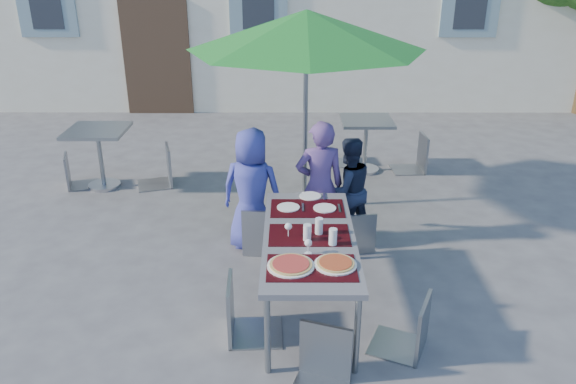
{
  "coord_description": "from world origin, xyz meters",
  "views": [
    {
      "loc": [
        0.58,
        -3.61,
        3.04
      ],
      "look_at": [
        0.57,
        1.63,
        0.77
      ],
      "focal_mm": 35.0,
      "sensor_mm": 36.0,
      "label": 1
    }
  ],
  "objects_px": {
    "pizza_near_right": "(336,264)",
    "chair_0": "(264,202)",
    "pizza_near_left": "(291,265)",
    "dining_table": "(309,241)",
    "cafe_table_0": "(99,145)",
    "bg_chair_l_0": "(72,152)",
    "bg_chair_r_0": "(159,142)",
    "bg_chair_l_1": "(327,129)",
    "chair_5": "(323,327)",
    "chair_2": "(357,207)",
    "bg_chair_r_1": "(418,131)",
    "child_1": "(320,186)",
    "chair_3": "(242,275)",
    "cafe_table_1": "(366,135)",
    "child_0": "(252,190)",
    "child_2": "(348,190)",
    "chair_1": "(291,206)",
    "patio_umbrella": "(306,31)",
    "chair_4": "(414,293)"
  },
  "relations": [
    {
      "from": "pizza_near_right",
      "to": "chair_2",
      "type": "xyz_separation_m",
      "value": [
        0.36,
        1.59,
        -0.25
      ]
    },
    {
      "from": "child_0",
      "to": "child_1",
      "type": "height_order",
      "value": "child_1"
    },
    {
      "from": "bg_chair_r_0",
      "to": "child_2",
      "type": "bearing_deg",
      "value": -33.47
    },
    {
      "from": "pizza_near_right",
      "to": "chair_0",
      "type": "relative_size",
      "value": 0.33
    },
    {
      "from": "pizza_near_right",
      "to": "child_2",
      "type": "xyz_separation_m",
      "value": [
        0.28,
        1.87,
        -0.17
      ]
    },
    {
      "from": "pizza_near_right",
      "to": "child_2",
      "type": "height_order",
      "value": "child_2"
    },
    {
      "from": "chair_1",
      "to": "bg_chair_r_1",
      "type": "relative_size",
      "value": 0.82
    },
    {
      "from": "child_2",
      "to": "chair_2",
      "type": "xyz_separation_m",
      "value": [
        0.07,
        -0.28,
        -0.08
      ]
    },
    {
      "from": "chair_0",
      "to": "cafe_table_1",
      "type": "xyz_separation_m",
      "value": [
        1.39,
        2.47,
        -0.05
      ]
    },
    {
      "from": "chair_2",
      "to": "cafe_table_1",
      "type": "xyz_separation_m",
      "value": [
        0.4,
        2.42,
        0.04
      ]
    },
    {
      "from": "pizza_near_left",
      "to": "bg_chair_r_0",
      "type": "height_order",
      "value": "bg_chair_r_0"
    },
    {
      "from": "dining_table",
      "to": "pizza_near_right",
      "type": "xyz_separation_m",
      "value": [
        0.19,
        -0.51,
        0.07
      ]
    },
    {
      "from": "chair_5",
      "to": "cafe_table_0",
      "type": "distance_m",
      "value": 4.81
    },
    {
      "from": "patio_umbrella",
      "to": "chair_3",
      "type": "bearing_deg",
      "value": -102.65
    },
    {
      "from": "child_0",
      "to": "child_2",
      "type": "relative_size",
      "value": 1.13
    },
    {
      "from": "chair_5",
      "to": "chair_3",
      "type": "bearing_deg",
      "value": 135.86
    },
    {
      "from": "dining_table",
      "to": "child_0",
      "type": "xyz_separation_m",
      "value": [
        -0.57,
        1.15,
        -0.01
      ]
    },
    {
      "from": "child_1",
      "to": "chair_2",
      "type": "xyz_separation_m",
      "value": [
        0.4,
        -0.11,
        -0.2
      ]
    },
    {
      "from": "child_2",
      "to": "chair_2",
      "type": "distance_m",
      "value": 0.3
    },
    {
      "from": "pizza_near_left",
      "to": "bg_chair_r_0",
      "type": "relative_size",
      "value": 0.36
    },
    {
      "from": "child_2",
      "to": "patio_umbrella",
      "type": "height_order",
      "value": "patio_umbrella"
    },
    {
      "from": "chair_3",
      "to": "cafe_table_1",
      "type": "distance_m",
      "value": 4.18
    },
    {
      "from": "chair_0",
      "to": "chair_2",
      "type": "height_order",
      "value": "chair_0"
    },
    {
      "from": "dining_table",
      "to": "chair_3",
      "type": "relative_size",
      "value": 1.85
    },
    {
      "from": "pizza_near_right",
      "to": "chair_1",
      "type": "bearing_deg",
      "value": 101.49
    },
    {
      "from": "child_0",
      "to": "bg_chair_r_0",
      "type": "xyz_separation_m",
      "value": [
        -1.39,
        1.82,
        -0.07
      ]
    },
    {
      "from": "bg_chair_r_0",
      "to": "chair_5",
      "type": "bearing_deg",
      "value": -63.0
    },
    {
      "from": "cafe_table_0",
      "to": "chair_4",
      "type": "bearing_deg",
      "value": -44.25
    },
    {
      "from": "dining_table",
      "to": "patio_umbrella",
      "type": "relative_size",
      "value": 0.67
    },
    {
      "from": "bg_chair_l_0",
      "to": "bg_chair_r_1",
      "type": "height_order",
      "value": "bg_chair_r_1"
    },
    {
      "from": "child_0",
      "to": "chair_2",
      "type": "relative_size",
      "value": 1.53
    },
    {
      "from": "chair_3",
      "to": "patio_umbrella",
      "type": "height_order",
      "value": "patio_umbrella"
    },
    {
      "from": "child_0",
      "to": "child_2",
      "type": "distance_m",
      "value": 1.07
    },
    {
      "from": "child_1",
      "to": "bg_chair_l_0",
      "type": "height_order",
      "value": "child_1"
    },
    {
      "from": "chair_1",
      "to": "cafe_table_1",
      "type": "height_order",
      "value": "chair_1"
    },
    {
      "from": "bg_chair_r_0",
      "to": "bg_chair_r_1",
      "type": "bearing_deg",
      "value": 8.61
    },
    {
      "from": "bg_chair_l_1",
      "to": "chair_5",
      "type": "bearing_deg",
      "value": -93.87
    },
    {
      "from": "chair_2",
      "to": "bg_chair_l_1",
      "type": "xyz_separation_m",
      "value": [
        -0.15,
        2.71,
        0.04
      ]
    },
    {
      "from": "chair_0",
      "to": "bg_chair_l_0",
      "type": "distance_m",
      "value": 3.28
    },
    {
      "from": "dining_table",
      "to": "pizza_near_left",
      "type": "relative_size",
      "value": 4.92
    },
    {
      "from": "chair_0",
      "to": "bg_chair_r_0",
      "type": "height_order",
      "value": "bg_chair_r_0"
    },
    {
      "from": "chair_0",
      "to": "bg_chair_l_1",
      "type": "height_order",
      "value": "chair_0"
    },
    {
      "from": "cafe_table_0",
      "to": "bg_chair_l_0",
      "type": "xyz_separation_m",
      "value": [
        -0.39,
        0.02,
        -0.1
      ]
    },
    {
      "from": "cafe_table_1",
      "to": "cafe_table_0",
      "type": "bearing_deg",
      "value": -170.36
    },
    {
      "from": "child_1",
      "to": "patio_umbrella",
      "type": "bearing_deg",
      "value": -89.95
    },
    {
      "from": "bg_chair_r_0",
      "to": "bg_chair_l_1",
      "type": "height_order",
      "value": "bg_chair_r_0"
    },
    {
      "from": "chair_4",
      "to": "bg_chair_r_1",
      "type": "xyz_separation_m",
      "value": [
        0.89,
        4.12,
        0.06
      ]
    },
    {
      "from": "bg_chair_l_0",
      "to": "bg_chair_l_1",
      "type": "height_order",
      "value": "bg_chair_l_1"
    },
    {
      "from": "child_2",
      "to": "chair_1",
      "type": "bearing_deg",
      "value": -5.64
    },
    {
      "from": "chair_0",
      "to": "pizza_near_left",
      "type": "bearing_deg",
      "value": -79.99
    }
  ]
}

